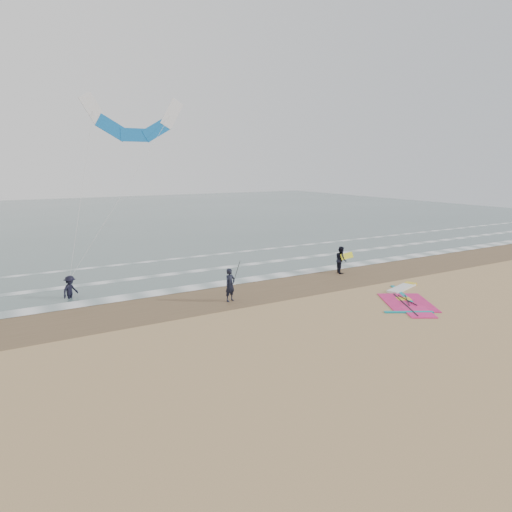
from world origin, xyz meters
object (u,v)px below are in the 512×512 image
person_walking (341,260)px  surf_kite (135,124)px  person_standing (230,285)px  person_wading (70,284)px  windsurf_rig (407,298)px

person_walking → surf_kite: size_ratio=0.17×
person_standing → person_walking: 9.32m
person_standing → person_wading: bearing=128.4°
person_standing → person_wading: size_ratio=1.09×
person_standing → person_wading: person_standing is taller
person_wading → surf_kite: (5.14, 4.49, 8.68)m
windsurf_rig → person_walking: (0.89, 6.32, 0.85)m
person_standing → person_walking: size_ratio=0.98×
person_standing → windsurf_rig: bearing=-46.2°
windsurf_rig → person_wading: (-15.29, 9.03, 0.76)m
windsurf_rig → person_wading: size_ratio=3.45×
windsurf_rig → person_wading: bearing=149.4°
person_walking → person_wading: bearing=105.0°
windsurf_rig → person_standing: size_ratio=3.17×
surf_kite → person_standing: bearing=-78.1°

